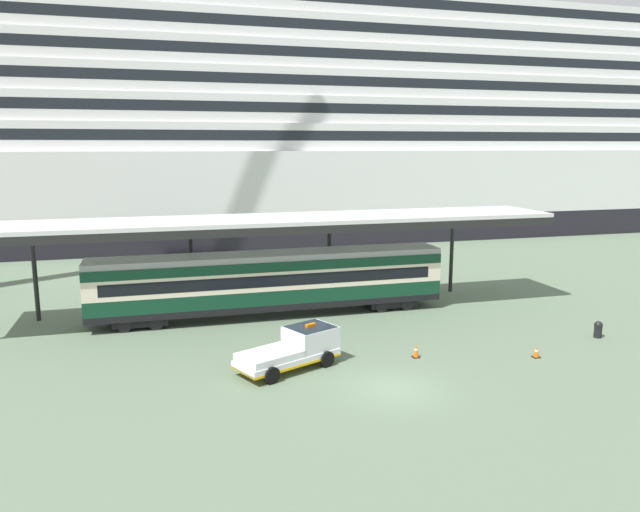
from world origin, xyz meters
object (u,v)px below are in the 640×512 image
cruise_ship (200,132)px  service_truck (296,347)px  traffic_cone_near (416,351)px  quay_bollard (598,329)px  train_carriage (271,281)px  traffic_cone_mid (536,352)px

cruise_ship → service_truck: size_ratio=28.02×
cruise_ship → traffic_cone_near: (7.03, -45.52, -11.97)m
traffic_cone_near → quay_bollard: bearing=1.2°
traffic_cone_near → train_carriage: bearing=120.8°
service_truck → traffic_cone_near: service_truck is taller
service_truck → traffic_cone_mid: bearing=-9.5°
train_carriage → service_truck: bearing=-93.4°
traffic_cone_near → traffic_cone_mid: bearing=-15.6°
cruise_ship → train_carriage: size_ratio=6.99×
cruise_ship → service_truck: cruise_ship is taller
service_truck → train_carriage: bearing=86.6°
service_truck → traffic_cone_near: size_ratio=7.48×
traffic_cone_mid → train_carriage: bearing=136.1°
train_carriage → traffic_cone_mid: (11.72, -11.28, -2.00)m
traffic_cone_mid → quay_bollard: 5.72m
service_truck → quay_bollard: size_ratio=5.80×
cruise_ship → traffic_cone_mid: cruise_ship is taller
cruise_ship → traffic_cone_mid: size_ratio=252.45×
train_carriage → traffic_cone_near: size_ratio=30.03×
cruise_ship → quay_bollard: size_ratio=162.58×
traffic_cone_near → service_truck: bearing=176.5°
traffic_cone_mid → quay_bollard: quay_bollard is taller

